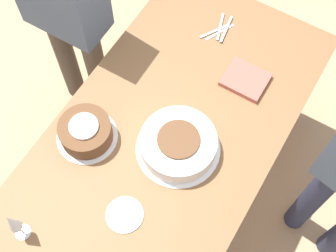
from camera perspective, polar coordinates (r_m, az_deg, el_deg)
The scene contains 8 objects.
ground_plane at distance 2.75m, azimuth 0.00°, elevation -7.31°, with size 12.00×12.00×0.00m, color tan.
dining_table at distance 2.16m, azimuth 0.00°, elevation -1.73°, with size 1.75×0.94×0.74m.
cake_center_white at distance 1.99m, azimuth 1.26°, elevation -2.24°, with size 0.37×0.37×0.10m.
cake_front_chocolate at distance 2.04m, azimuth -10.01°, elevation -0.71°, with size 0.27×0.27×0.11m.
wine_glass_near at distance 1.87m, azimuth -18.43°, elevation -11.15°, with size 0.06×0.06×0.22m.
dessert_plate_right at distance 1.94m, azimuth -5.31°, elevation -10.72°, with size 0.16×0.16×0.01m.
fork_pile at distance 2.38m, azimuth 6.40°, elevation 11.60°, with size 0.20×0.12×0.01m.
napkin_stack at distance 2.22m, azimuth 9.41°, elevation 5.61°, with size 0.17×0.20×0.03m.
Camera 1 is at (0.77, 0.46, 2.60)m, focal length 50.00 mm.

